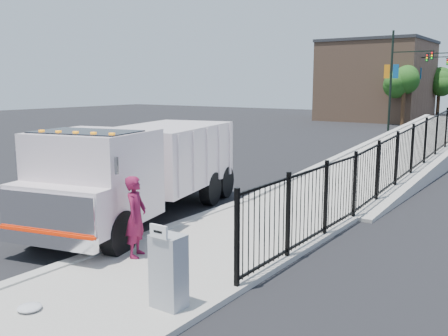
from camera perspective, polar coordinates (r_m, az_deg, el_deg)
The scene contains 15 objects.
ground at distance 13.07m, azimuth -6.81°, elevation -7.43°, with size 120.00×120.00×0.00m, color black.
sidewalk at distance 10.43m, azimuth -6.17°, elevation -11.55°, with size 3.55×12.00×0.12m, color #9E998E.
curb at distance 11.71m, azimuth -13.41°, elevation -9.26°, with size 0.30×12.00×0.16m, color #ADAAA3.
ramp at distance 26.34m, azimuth 20.76°, elevation 0.65°, with size 3.95×24.00×1.70m, color #9E998E.
iron_fence at distance 22.04m, azimuth 21.92°, elevation 1.31°, with size 0.10×28.00×1.80m, color black.
truck at distance 14.03m, azimuth -9.67°, elevation 0.20°, with size 4.36×8.44×2.76m.
worker at distance 10.90m, azimuth -10.03°, elevation -5.49°, with size 0.64×0.42×1.76m, color maroon.
utility_cabinet at distance 8.49m, azimuth -6.35°, elevation -11.63°, with size 0.55×0.40×1.25m, color gray.
arrow_sign at distance 8.10m, azimuth -7.47°, elevation -7.22°, with size 0.35×0.04×0.22m, color white.
debris at distance 9.12m, azimuth -21.34°, elevation -14.62°, with size 0.40×0.40×0.10m, color silver.
light_pole_0 at distance 42.90m, azimuth 18.94°, elevation 9.82°, with size 3.77×0.22×8.00m.
light_pole_2 at distance 52.43m, azimuth 21.31°, elevation 9.56°, with size 3.77×0.22×8.00m.
tree_0 at distance 48.92m, azimuth 19.93°, elevation 9.19°, with size 2.63×2.63×5.31m.
tree_2 at distance 59.49m, azimuth 23.41°, elevation 8.96°, with size 2.78×2.78×5.39m.
building at distance 56.06m, azimuth 17.01°, elevation 9.38°, with size 10.00×10.00×8.00m, color #8C664C.
Camera 1 is at (8.34, -9.31, 3.81)m, focal length 40.00 mm.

